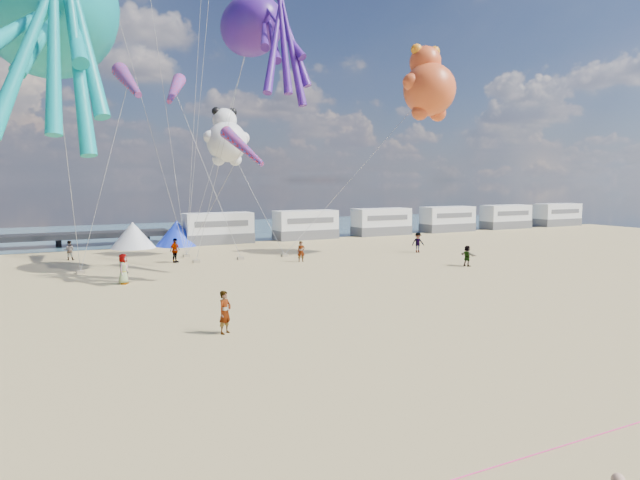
{
  "coord_description": "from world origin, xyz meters",
  "views": [
    {
      "loc": [
        -10.63,
        -13.63,
        6.16
      ],
      "look_at": [
        -0.44,
        6.0,
        3.83
      ],
      "focal_mm": 32.0,
      "sensor_mm": 36.0,
      "label": 1
    }
  ],
  "objects_px": {
    "beachgoer_1": "(69,250)",
    "kite_teddy_orange": "(429,90)",
    "beachgoer_5": "(301,252)",
    "kite_panda": "(227,142)",
    "motorhome_1": "(306,225)",
    "beachgoer_0": "(123,269)",
    "motorhome_4": "(506,217)",
    "beachgoer_3": "(175,250)",
    "sandbag_e": "(186,256)",
    "beachgoer_2": "(418,242)",
    "sandbag_c": "(285,255)",
    "motorhome_3": "(448,219)",
    "beachgoer_4": "(467,256)",
    "motorhome_5": "(557,215)",
    "sandbag_d": "(241,258)",
    "standing_person": "(225,312)",
    "kite_octopus_teal": "(49,10)",
    "windsock_left": "(128,82)",
    "windsock_mid": "(175,90)",
    "tent_white": "(133,235)",
    "sandbag_a": "(81,272)",
    "sandbag_b": "(196,261)",
    "motorhome_0": "(218,228)",
    "windsock_right": "(243,147)",
    "tent_blue": "(177,233)",
    "kite_octopus_purple": "(251,26)"
  },
  "relations": [
    {
      "from": "beachgoer_1",
      "to": "kite_teddy_orange",
      "type": "bearing_deg",
      "value": 174.87
    },
    {
      "from": "beachgoer_5",
      "to": "kite_panda",
      "type": "height_order",
      "value": "kite_panda"
    },
    {
      "from": "motorhome_1",
      "to": "beachgoer_0",
      "type": "relative_size",
      "value": 3.63
    },
    {
      "from": "motorhome_4",
      "to": "beachgoer_3",
      "type": "xyz_separation_m",
      "value": [
        -44.78,
        -11.01,
        -0.58
      ]
    },
    {
      "from": "sandbag_e",
      "to": "kite_panda",
      "type": "relative_size",
      "value": 0.09
    },
    {
      "from": "beachgoer_2",
      "to": "sandbag_c",
      "type": "bearing_deg",
      "value": -177.44
    },
    {
      "from": "motorhome_3",
      "to": "motorhome_4",
      "type": "relative_size",
      "value": 1.0
    },
    {
      "from": "beachgoer_4",
      "to": "kite_teddy_orange",
      "type": "height_order",
      "value": "kite_teddy_orange"
    },
    {
      "from": "beachgoer_5",
      "to": "kite_teddy_orange",
      "type": "bearing_deg",
      "value": 15.44
    },
    {
      "from": "motorhome_5",
      "to": "sandbag_d",
      "type": "xyz_separation_m",
      "value": [
        -49.37,
        -11.74,
        -1.39
      ]
    },
    {
      "from": "standing_person",
      "to": "beachgoer_5",
      "type": "height_order",
      "value": "standing_person"
    },
    {
      "from": "sandbag_d",
      "to": "kite_octopus_teal",
      "type": "relative_size",
      "value": 0.04
    },
    {
      "from": "sandbag_c",
      "to": "kite_octopus_teal",
      "type": "distance_m",
      "value": 24.14
    },
    {
      "from": "windsock_left",
      "to": "beachgoer_1",
      "type": "bearing_deg",
      "value": 110.05
    },
    {
      "from": "standing_person",
      "to": "beachgoer_1",
      "type": "bearing_deg",
      "value": 65.85
    },
    {
      "from": "standing_person",
      "to": "kite_octopus_teal",
      "type": "distance_m",
      "value": 18.5
    },
    {
      "from": "motorhome_1",
      "to": "kite_octopus_teal",
      "type": "height_order",
      "value": "kite_octopus_teal"
    },
    {
      "from": "beachgoer_3",
      "to": "sandbag_e",
      "type": "distance_m",
      "value": 3.21
    },
    {
      "from": "windsock_mid",
      "to": "beachgoer_2",
      "type": "bearing_deg",
      "value": 12.27
    },
    {
      "from": "motorhome_5",
      "to": "sandbag_d",
      "type": "height_order",
      "value": "motorhome_5"
    },
    {
      "from": "tent_white",
      "to": "sandbag_a",
      "type": "distance_m",
      "value": 14.47
    },
    {
      "from": "beachgoer_4",
      "to": "motorhome_1",
      "type": "bearing_deg",
      "value": -1.36
    },
    {
      "from": "sandbag_d",
      "to": "beachgoer_4",
      "type": "bearing_deg",
      "value": -38.84
    },
    {
      "from": "sandbag_b",
      "to": "windsock_left",
      "type": "height_order",
      "value": "windsock_left"
    },
    {
      "from": "motorhome_4",
      "to": "beachgoer_2",
      "type": "xyz_separation_m",
      "value": [
        -24.89,
        -14.52,
        -0.64
      ]
    },
    {
      "from": "motorhome_1",
      "to": "kite_panda",
      "type": "distance_m",
      "value": 16.54
    },
    {
      "from": "sandbag_e",
      "to": "tent_white",
      "type": "bearing_deg",
      "value": 108.34
    },
    {
      "from": "motorhome_1",
      "to": "beachgoer_5",
      "type": "height_order",
      "value": "motorhome_1"
    },
    {
      "from": "standing_person",
      "to": "sandbag_d",
      "type": "distance_m",
      "value": 21.67
    },
    {
      "from": "motorhome_0",
      "to": "beachgoer_4",
      "type": "distance_m",
      "value": 25.24
    },
    {
      "from": "motorhome_0",
      "to": "motorhome_1",
      "type": "xyz_separation_m",
      "value": [
        9.5,
        0.0,
        0.0
      ]
    },
    {
      "from": "kite_teddy_orange",
      "to": "windsock_right",
      "type": "distance_m",
      "value": 17.4
    },
    {
      "from": "kite_octopus_teal",
      "to": "windsock_left",
      "type": "relative_size",
      "value": 1.79
    },
    {
      "from": "tent_blue",
      "to": "motorhome_4",
      "type": "bearing_deg",
      "value": 0.0
    },
    {
      "from": "motorhome_0",
      "to": "beachgoer_4",
      "type": "relative_size",
      "value": 4.4
    },
    {
      "from": "tent_white",
      "to": "beachgoer_2",
      "type": "bearing_deg",
      "value": -34.52
    },
    {
      "from": "beachgoer_1",
      "to": "standing_person",
      "type": "bearing_deg",
      "value": 113.6
    },
    {
      "from": "beachgoer_2",
      "to": "beachgoer_4",
      "type": "height_order",
      "value": "beachgoer_2"
    },
    {
      "from": "motorhome_0",
      "to": "kite_teddy_orange",
      "type": "xyz_separation_m",
      "value": [
        13.13,
        -15.64,
        12.01
      ]
    },
    {
      "from": "kite_panda",
      "to": "kite_octopus_teal",
      "type": "bearing_deg",
      "value": -131.49
    },
    {
      "from": "beachgoer_2",
      "to": "beachgoer_5",
      "type": "distance_m",
      "value": 11.32
    },
    {
      "from": "kite_octopus_purple",
      "to": "beachgoer_5",
      "type": "bearing_deg",
      "value": 26.97
    },
    {
      "from": "sandbag_e",
      "to": "windsock_right",
      "type": "xyz_separation_m",
      "value": [
        1.82,
        -8.71,
        8.23
      ]
    },
    {
      "from": "motorhome_1",
      "to": "sandbag_c",
      "type": "distance_m",
      "value": 14.09
    },
    {
      "from": "motorhome_1",
      "to": "beachgoer_0",
      "type": "bearing_deg",
      "value": -138.7
    },
    {
      "from": "sandbag_b",
      "to": "sandbag_c",
      "type": "xyz_separation_m",
      "value": [
        7.26,
        0.06,
        0.0
      ]
    },
    {
      "from": "beachgoer_1",
      "to": "kite_panda",
      "type": "relative_size",
      "value": 0.27
    },
    {
      "from": "tent_white",
      "to": "motorhome_4",
      "type": "bearing_deg",
      "value": 0.0
    },
    {
      "from": "kite_teddy_orange",
      "to": "windsock_right",
      "type": "relative_size",
      "value": 1.49
    },
    {
      "from": "standing_person",
      "to": "beachgoer_1",
      "type": "distance_m",
      "value": 26.31
    }
  ]
}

